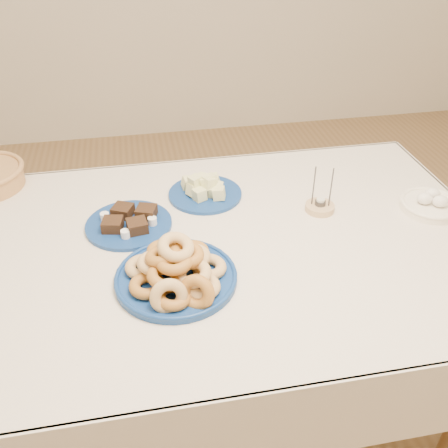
% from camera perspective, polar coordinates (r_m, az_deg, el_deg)
% --- Properties ---
extents(ground, '(5.00, 5.00, 0.00)m').
position_cam_1_polar(ground, '(2.05, -0.27, -19.05)').
color(ground, olive).
rests_on(ground, ground).
extents(dining_table, '(1.71, 1.11, 0.75)m').
position_cam_1_polar(dining_table, '(1.58, -0.34, -5.12)').
color(dining_table, brown).
rests_on(dining_table, ground).
extents(donut_platter, '(0.37, 0.37, 0.15)m').
position_cam_1_polar(donut_platter, '(1.35, -5.50, -5.39)').
color(donut_platter, navy).
rests_on(donut_platter, dining_table).
extents(melon_plate, '(0.30, 0.30, 0.08)m').
position_cam_1_polar(melon_plate, '(1.73, -2.16, 3.94)').
color(melon_plate, navy).
rests_on(melon_plate, dining_table).
extents(brownie_plate, '(0.31, 0.31, 0.05)m').
position_cam_1_polar(brownie_plate, '(1.60, -10.79, 0.18)').
color(brownie_plate, navy).
rests_on(brownie_plate, dining_table).
extents(candle_holder, '(0.12, 0.12, 0.16)m').
position_cam_1_polar(candle_holder, '(1.68, 10.90, 1.98)').
color(candle_holder, tan).
rests_on(candle_holder, dining_table).
extents(egg_bowl, '(0.25, 0.25, 0.07)m').
position_cam_1_polar(egg_bowl, '(1.79, 22.55, 2.13)').
color(egg_bowl, white).
rests_on(egg_bowl, dining_table).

